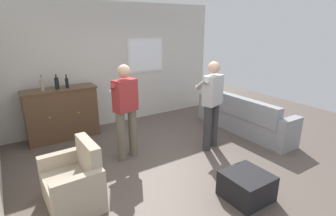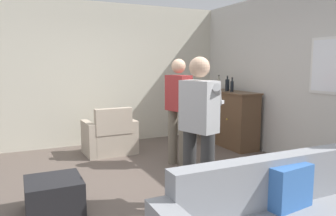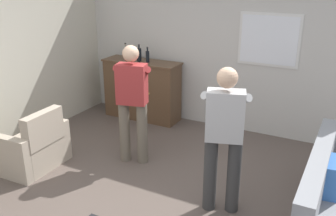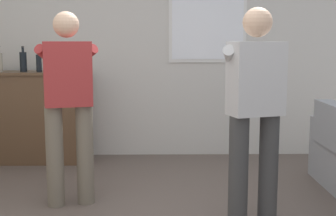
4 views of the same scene
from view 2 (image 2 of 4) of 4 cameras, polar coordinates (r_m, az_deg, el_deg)
ground at (r=4.44m, az=-3.81°, el=-13.47°), size 10.40×10.40×0.00m
wall_back_with_window at (r=5.67m, az=22.13°, el=5.12°), size 5.20×0.15×2.80m
wall_side_left at (r=6.70m, az=-12.27°, el=5.79°), size 0.12×5.20×2.80m
armchair at (r=5.97m, az=-10.05°, el=-5.14°), size 0.68×0.90×0.85m
sideboard_cabinet at (r=6.59m, az=10.47°, el=-1.72°), size 1.43×0.49×1.08m
bottle_wine_green at (r=6.73m, az=8.82°, el=4.13°), size 0.07×0.07×0.30m
bottle_liquor_amber at (r=6.36m, az=11.09°, el=3.79°), size 0.06×0.06×0.27m
bottle_spirits_clear at (r=6.52m, az=10.28°, el=4.00°), size 0.08×0.08×0.30m
ottoman at (r=3.90m, az=-19.24°, el=-14.14°), size 0.59×0.59×0.36m
person_standing_left at (r=5.10m, az=1.92°, el=0.19°), size 0.54×0.52×1.68m
person_standing_right at (r=3.55m, az=5.50°, el=-3.17°), size 0.53×0.52×1.68m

